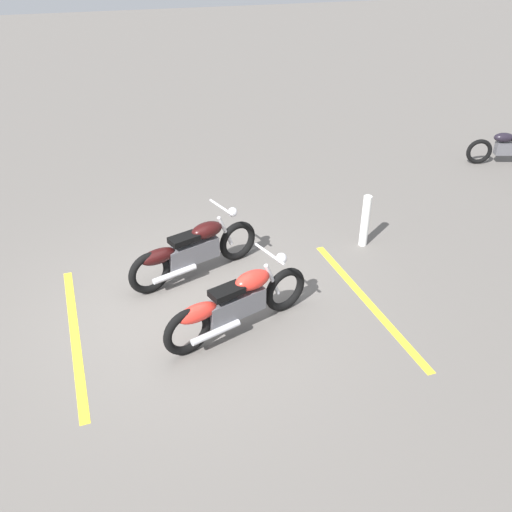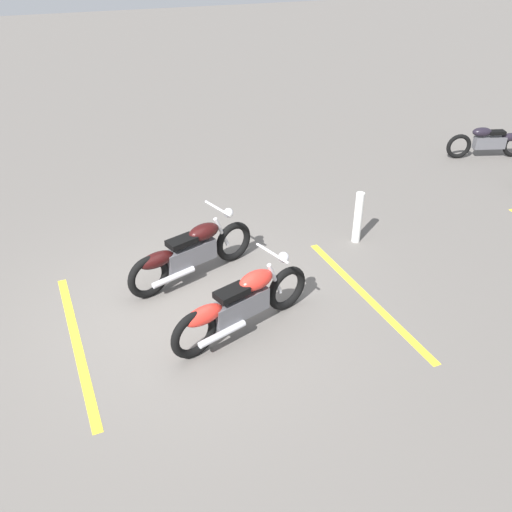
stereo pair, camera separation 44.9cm
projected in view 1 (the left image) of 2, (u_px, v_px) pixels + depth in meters
The scene contains 7 objects.
ground_plane at pixel (187, 305), 7.87m from camera, with size 60.00×60.00×0.00m, color #66605B.
motorcycle_bright_foreground at pixel (235, 303), 7.13m from camera, with size 2.14×0.91×1.04m.
motorcycle_dark_foreground at pixel (192, 250), 8.26m from camera, with size 2.13×0.92×1.04m.
motorcycle_row_far_right at pixel (512, 147), 12.17m from camera, with size 1.85×0.62×0.72m.
bollard_post at pixel (365, 221), 9.07m from camera, with size 0.14×0.14×0.91m, color white.
parking_stripe_near at pixel (75, 335), 7.29m from camera, with size 3.20×0.12×0.01m, color yellow.
parking_stripe_mid at pixel (367, 301), 7.95m from camera, with size 3.20×0.12×0.01m, color yellow.
Camera 1 is at (-0.79, -6.34, 4.76)m, focal length 38.31 mm.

